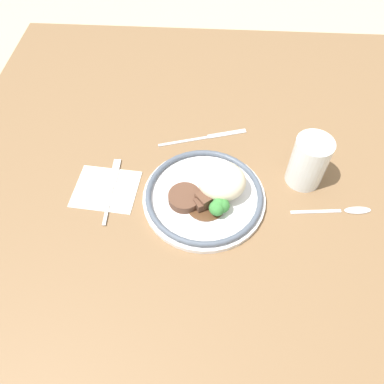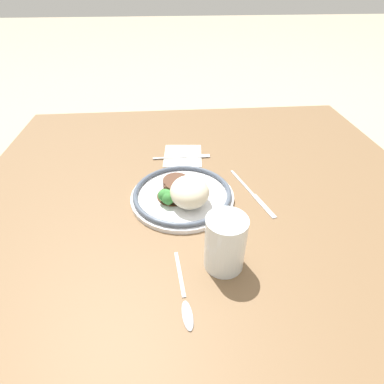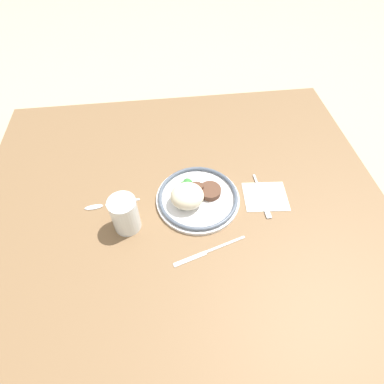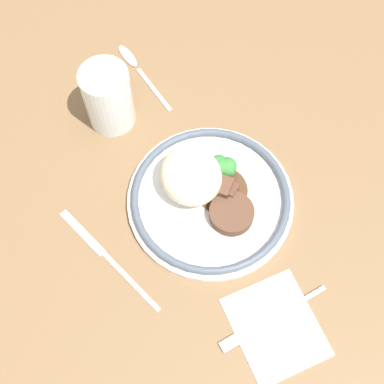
{
  "view_description": "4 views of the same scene",
  "coord_description": "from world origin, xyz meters",
  "px_view_note": "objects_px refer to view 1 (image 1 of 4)",
  "views": [
    {
      "loc": [
        -0.05,
        -0.51,
        0.69
      ],
      "look_at": [
        -0.07,
        -0.06,
        0.07
      ],
      "focal_mm": 35.0,
      "sensor_mm": 36.0,
      "label": 1
    },
    {
      "loc": [
        0.55,
        -0.08,
        0.51
      ],
      "look_at": [
        -0.04,
        -0.03,
        0.07
      ],
      "focal_mm": 28.0,
      "sensor_mm": 36.0,
      "label": 2
    },
    {
      "loc": [
        0.04,
        0.5,
        0.79
      ],
      "look_at": [
        -0.03,
        -0.05,
        0.09
      ],
      "focal_mm": 28.0,
      "sensor_mm": 36.0,
      "label": 3
    },
    {
      "loc": [
        -0.33,
        0.13,
        0.81
      ],
      "look_at": [
        -0.04,
        -0.03,
        0.09
      ],
      "focal_mm": 50.0,
      "sensor_mm": 36.0,
      "label": 4
    }
  ],
  "objects_px": {
    "plate": "(209,193)",
    "fork": "(113,184)",
    "spoon": "(347,211)",
    "knife": "(207,137)",
    "juice_glass": "(308,164)"
  },
  "relations": [
    {
      "from": "juice_glass",
      "to": "knife",
      "type": "bearing_deg",
      "value": 152.19
    },
    {
      "from": "plate",
      "to": "spoon",
      "type": "relative_size",
      "value": 1.53
    },
    {
      "from": "juice_glass",
      "to": "spoon",
      "type": "distance_m",
      "value": 0.13
    },
    {
      "from": "knife",
      "to": "plate",
      "type": "bearing_deg",
      "value": -103.71
    },
    {
      "from": "fork",
      "to": "spoon",
      "type": "bearing_deg",
      "value": -95.38
    },
    {
      "from": "knife",
      "to": "spoon",
      "type": "relative_size",
      "value": 1.28
    },
    {
      "from": "juice_glass",
      "to": "knife",
      "type": "relative_size",
      "value": 0.54
    },
    {
      "from": "fork",
      "to": "knife",
      "type": "relative_size",
      "value": 0.81
    },
    {
      "from": "plate",
      "to": "juice_glass",
      "type": "height_order",
      "value": "juice_glass"
    },
    {
      "from": "juice_glass",
      "to": "spoon",
      "type": "height_order",
      "value": "juice_glass"
    },
    {
      "from": "juice_glass",
      "to": "fork",
      "type": "xyz_separation_m",
      "value": [
        -0.42,
        -0.04,
        -0.05
      ]
    },
    {
      "from": "plate",
      "to": "fork",
      "type": "height_order",
      "value": "plate"
    },
    {
      "from": "plate",
      "to": "knife",
      "type": "height_order",
      "value": "plate"
    },
    {
      "from": "fork",
      "to": "plate",
      "type": "bearing_deg",
      "value": -97.85
    },
    {
      "from": "plate",
      "to": "knife",
      "type": "distance_m",
      "value": 0.18
    }
  ]
}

